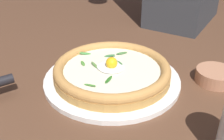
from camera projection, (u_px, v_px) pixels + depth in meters
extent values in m
cube|color=brown|center=(116.00, 90.00, 0.68)|extent=(2.40, 2.40, 0.03)
cylinder|color=white|center=(112.00, 79.00, 0.68)|extent=(0.33, 0.33, 0.01)
cylinder|color=#BD8945|center=(112.00, 74.00, 0.67)|extent=(0.28, 0.28, 0.02)
torus|color=#C38947|center=(112.00, 68.00, 0.66)|extent=(0.28, 0.28, 0.02)
cylinder|color=#EFEACB|center=(112.00, 70.00, 0.67)|extent=(0.24, 0.24, 0.00)
ellipsoid|color=white|center=(111.00, 67.00, 0.67)|extent=(0.07, 0.06, 0.01)
sphere|color=yellow|center=(112.00, 63.00, 0.66)|extent=(0.03, 0.03, 0.03)
ellipsoid|color=#467B3D|center=(122.00, 53.00, 0.73)|extent=(0.02, 0.03, 0.00)
ellipsoid|color=#507A3A|center=(95.00, 65.00, 0.68)|extent=(0.03, 0.02, 0.01)
ellipsoid|color=#449040|center=(85.00, 53.00, 0.73)|extent=(0.03, 0.03, 0.01)
ellipsoid|color=#488532|center=(83.00, 63.00, 0.68)|extent=(0.02, 0.02, 0.01)
ellipsoid|color=#2C6F22|center=(109.00, 79.00, 0.62)|extent=(0.02, 0.03, 0.01)
ellipsoid|color=#458C34|center=(90.00, 85.00, 0.60)|extent=(0.03, 0.01, 0.01)
ellipsoid|color=#347139|center=(110.00, 56.00, 0.72)|extent=(0.03, 0.03, 0.01)
ellipsoid|color=#3B7738|center=(119.00, 63.00, 0.69)|extent=(0.03, 0.02, 0.01)
cylinder|color=#B37757|center=(215.00, 76.00, 0.67)|extent=(0.09, 0.09, 0.03)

